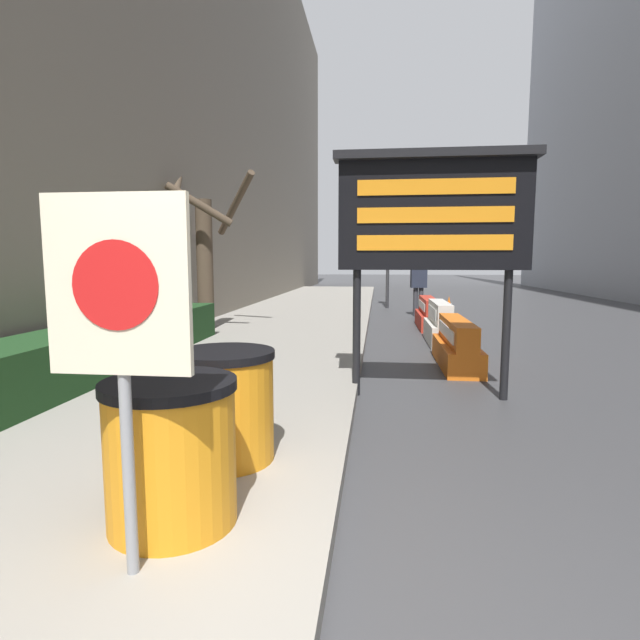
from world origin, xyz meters
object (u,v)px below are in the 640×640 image
(barrel_drum_middle, at_px, (225,405))
(jersey_barrier_white, at_px, (440,325))
(pedestrian_worker, at_px, (419,281))
(jersey_barrier_red_striped, at_px, (428,315))
(traffic_light_near_curb, at_px, (388,223))
(warning_sign, at_px, (119,312))
(message_board, at_px, (433,215))
(jersey_barrier_orange_near, at_px, (457,346))
(traffic_cone_near, at_px, (449,307))
(barrel_drum_foreground, at_px, (172,452))

(barrel_drum_middle, relative_size, jersey_barrier_white, 0.48)
(barrel_drum_middle, height_order, pedestrian_worker, pedestrian_worker)
(jersey_barrier_red_striped, xyz_separation_m, traffic_light_near_curb, (-0.95, 5.20, 2.69))
(warning_sign, relative_size, message_board, 0.62)
(jersey_barrier_orange_near, bearing_deg, traffic_light_near_curb, 95.48)
(traffic_cone_near, xyz_separation_m, pedestrian_worker, (-0.93, 0.05, 0.77))
(warning_sign, bearing_deg, barrel_drum_foreground, 89.24)
(message_board, height_order, traffic_cone_near, message_board)
(barrel_drum_foreground, height_order, jersey_barrier_orange_near, barrel_drum_foreground)
(barrel_drum_foreground, relative_size, traffic_light_near_curb, 0.21)
(barrel_drum_foreground, relative_size, jersey_barrier_red_striped, 0.41)
(warning_sign, height_order, traffic_light_near_curb, traffic_light_near_curb)
(barrel_drum_middle, distance_m, warning_sign, 1.71)
(jersey_barrier_orange_near, xyz_separation_m, jersey_barrier_red_striped, (0.00, 4.70, 0.00))
(barrel_drum_foreground, distance_m, message_board, 4.32)
(barrel_drum_middle, distance_m, message_board, 3.56)
(jersey_barrier_white, bearing_deg, traffic_light_near_curb, 97.13)
(pedestrian_worker, bearing_deg, jersey_barrier_orange_near, -95.45)
(barrel_drum_foreground, xyz_separation_m, message_board, (1.85, 3.53, 1.67))
(warning_sign, height_order, jersey_barrier_orange_near, warning_sign)
(barrel_drum_middle, height_order, traffic_light_near_curb, traffic_light_near_curb)
(jersey_barrier_white, bearing_deg, barrel_drum_foreground, -107.61)
(jersey_barrier_orange_near, bearing_deg, jersey_barrier_red_striped, 90.00)
(barrel_drum_foreground, distance_m, jersey_barrier_white, 8.20)
(jersey_barrier_orange_near, bearing_deg, warning_sign, -112.45)
(traffic_light_near_curb, bearing_deg, warning_sign, -95.51)
(warning_sign, distance_m, jersey_barrier_red_striped, 11.06)
(jersey_barrier_red_striped, height_order, traffic_light_near_curb, traffic_light_near_curb)
(jersey_barrier_white, bearing_deg, jersey_barrier_red_striped, 90.00)
(warning_sign, height_order, traffic_cone_near, warning_sign)
(barrel_drum_middle, xyz_separation_m, traffic_cone_near, (3.34, 11.94, -0.29))
(barrel_drum_foreground, xyz_separation_m, traffic_light_near_curb, (1.53, 15.41, 2.43))
(barrel_drum_middle, relative_size, jersey_barrier_red_striped, 0.41)
(barrel_drum_foreground, bearing_deg, traffic_light_near_curb, 84.33)
(barrel_drum_foreground, xyz_separation_m, jersey_barrier_red_striped, (2.48, 10.21, -0.26))
(pedestrian_worker, bearing_deg, traffic_cone_near, -9.17)
(message_board, relative_size, traffic_cone_near, 4.77)
(warning_sign, xyz_separation_m, jersey_barrier_red_striped, (2.49, 10.72, -1.14))
(jersey_barrier_white, xyz_separation_m, traffic_cone_near, (0.88, 5.09, -0.07))
(warning_sign, xyz_separation_m, jersey_barrier_white, (2.49, 8.32, -1.09))
(jersey_barrier_orange_near, xyz_separation_m, traffic_light_near_curb, (-0.95, 9.90, 2.69))
(pedestrian_worker, bearing_deg, barrel_drum_foreground, -106.44)
(warning_sign, relative_size, jersey_barrier_white, 1.02)
(jersey_barrier_orange_near, relative_size, pedestrian_worker, 1.15)
(barrel_drum_middle, height_order, jersey_barrier_red_striped, barrel_drum_middle)
(barrel_drum_middle, height_order, warning_sign, warning_sign)
(barrel_drum_foreground, bearing_deg, pedestrian_worker, 79.35)
(traffic_cone_near, bearing_deg, barrel_drum_foreground, -104.61)
(barrel_drum_foreground, distance_m, traffic_cone_near, 13.34)
(jersey_barrier_orange_near, bearing_deg, message_board, -107.78)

